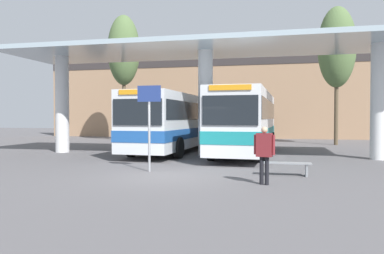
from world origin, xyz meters
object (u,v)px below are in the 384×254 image
(transit_bus_left_bay, at_px, (175,120))
(info_sign_platform, at_px, (149,111))
(waiting_bench_near_pillar, at_px, (286,166))
(pedestrian_waiting, at_px, (264,149))
(poplar_tree_behind_left, at_px, (124,51))
(transit_bus_center_bay, at_px, (246,120))
(poplar_tree_behind_right, at_px, (337,48))

(transit_bus_left_bay, height_order, info_sign_platform, transit_bus_left_bay)
(waiting_bench_near_pillar, height_order, pedestrian_waiting, pedestrian_waiting)
(info_sign_platform, distance_m, poplar_tree_behind_left, 19.19)
(waiting_bench_near_pillar, bearing_deg, transit_bus_center_bay, 105.13)
(info_sign_platform, bearing_deg, transit_bus_left_bay, 98.51)
(info_sign_platform, relative_size, poplar_tree_behind_right, 0.32)
(transit_bus_center_bay, height_order, pedestrian_waiting, transit_bus_center_bay)
(info_sign_platform, bearing_deg, poplar_tree_behind_left, 116.07)
(transit_bus_left_bay, bearing_deg, transit_bus_center_bay, 174.36)
(transit_bus_left_bay, height_order, waiting_bench_near_pillar, transit_bus_left_bay)
(waiting_bench_near_pillar, relative_size, poplar_tree_behind_right, 0.17)
(poplar_tree_behind_left, xyz_separation_m, poplar_tree_behind_right, (16.98, -0.64, -0.55))
(poplar_tree_behind_left, bearing_deg, transit_bus_center_bay, -39.22)
(transit_bus_center_bay, bearing_deg, poplar_tree_behind_right, -123.00)
(poplar_tree_behind_left, height_order, poplar_tree_behind_right, poplar_tree_behind_left)
(poplar_tree_behind_right, bearing_deg, transit_bus_left_bay, -142.19)
(transit_bus_left_bay, bearing_deg, poplar_tree_behind_left, -48.67)
(waiting_bench_near_pillar, xyz_separation_m, poplar_tree_behind_right, (3.90, 15.75, 6.79))
(poplar_tree_behind_right, bearing_deg, poplar_tree_behind_left, 177.83)
(transit_bus_left_bay, distance_m, pedestrian_waiting, 11.34)
(info_sign_platform, bearing_deg, waiting_bench_near_pillar, 1.69)
(transit_bus_left_bay, distance_m, transit_bus_center_bay, 4.25)
(transit_bus_center_bay, bearing_deg, poplar_tree_behind_left, -37.24)
(transit_bus_left_bay, distance_m, waiting_bench_near_pillar, 10.17)
(transit_bus_center_bay, bearing_deg, info_sign_platform, 70.18)
(pedestrian_waiting, bearing_deg, transit_bus_center_bay, 109.59)
(waiting_bench_near_pillar, xyz_separation_m, pedestrian_waiting, (-0.69, -1.96, 0.73))
(info_sign_platform, xyz_separation_m, poplar_tree_behind_left, (-8.10, 16.55, 5.40))
(transit_bus_left_bay, height_order, transit_bus_center_bay, transit_bus_center_bay)
(info_sign_platform, bearing_deg, transit_bus_center_bay, 68.20)
(waiting_bench_near_pillar, relative_size, info_sign_platform, 0.52)
(transit_bus_left_bay, relative_size, transit_bus_center_bay, 0.98)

